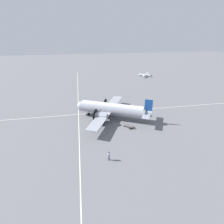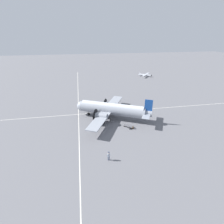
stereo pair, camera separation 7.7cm
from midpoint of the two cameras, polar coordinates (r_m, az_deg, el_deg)
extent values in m
plane|color=slate|center=(46.17, 0.05, -2.05)|extent=(300.00, 300.00, 0.00)
cube|color=silver|center=(45.57, -10.78, -2.90)|extent=(120.00, 0.16, 0.01)
cube|color=silver|center=(49.76, -0.80, 0.02)|extent=(0.16, 120.00, 0.01)
cylinder|color=#9399A3|center=(45.10, 0.05, 0.79)|extent=(10.30, 16.46, 2.79)
cylinder|color=silver|center=(44.79, 0.05, 1.68)|extent=(9.17, 15.34, 1.96)
sphere|color=#9399A3|center=(48.06, -9.75, 1.97)|extent=(2.65, 2.65, 2.65)
cylinder|color=#9399A3|center=(43.57, 10.86, -0.38)|extent=(2.89, 3.67, 1.54)
cube|color=#194799|center=(42.75, 11.90, 1.90)|extent=(0.98, 1.73, 3.21)
cube|color=#9399A3|center=(43.49, 11.42, -0.28)|extent=(7.04, 4.71, 0.10)
cube|color=#9399A3|center=(45.59, -1.45, 0.57)|extent=(20.85, 12.50, 0.20)
cylinder|color=#9399A3|center=(42.46, -3.40, -1.34)|extent=(2.70, 3.30, 1.54)
cylinder|color=black|center=(43.00, -5.41, -1.07)|extent=(2.89, 1.51, 3.23)
sphere|color=black|center=(43.05, -5.59, -1.04)|extent=(0.54, 0.54, 0.54)
cylinder|color=#9399A3|center=(48.94, -0.41, 2.35)|extent=(2.70, 3.30, 1.54)
cylinder|color=black|center=(49.40, -2.19, 2.55)|extent=(2.89, 1.51, 3.23)
sphere|color=black|center=(49.45, -2.35, 2.57)|extent=(0.54, 0.54, 0.54)
cylinder|color=#4C4C51|center=(42.87, -3.00, -2.73)|extent=(0.18, 0.18, 1.00)
cylinder|color=black|center=(43.11, -2.99, -3.32)|extent=(0.77, 1.12, 1.10)
cylinder|color=#4C4C51|center=(49.30, -0.08, 1.11)|extent=(0.18, 0.18, 1.00)
cylinder|color=black|center=(49.50, -0.08, 0.58)|extent=(0.77, 1.12, 1.10)
cylinder|color=#4C4C51|center=(47.98, -7.59, -0.15)|extent=(0.14, 0.14, 0.89)
cylinder|color=black|center=(48.16, -7.56, -0.63)|extent=(0.48, 0.70, 0.70)
cylinder|color=navy|center=(32.06, -0.82, -14.74)|extent=(0.12, 0.12, 0.82)
cylinder|color=navy|center=(31.96, -1.17, -14.90)|extent=(0.12, 0.12, 0.82)
cube|color=silver|center=(31.56, -1.00, -13.82)|extent=(0.34, 0.43, 0.61)
sphere|color=tan|center=(31.29, -1.01, -13.18)|extent=(0.27, 0.27, 0.27)
cylinder|color=silver|center=(31.69, -0.64, -13.70)|extent=(0.10, 0.10, 0.58)
cylinder|color=silver|center=(31.47, -1.37, -14.03)|extent=(0.10, 0.10, 0.58)
cube|color=maroon|center=(31.45, -0.90, -13.80)|extent=(0.03, 0.05, 0.39)
cylinder|color=navy|center=(31.21, -1.01, -13.02)|extent=(0.38, 0.38, 0.07)
cube|color=#47331E|center=(41.47, 6.93, -5.08)|extent=(0.43, 0.18, 0.62)
cube|color=#312315|center=(41.30, 6.95, -4.68)|extent=(0.16, 0.12, 0.02)
cube|color=#232328|center=(41.26, 5.82, -5.27)|extent=(0.46, 0.16, 0.51)
cube|color=black|center=(41.12, 5.84, -4.92)|extent=(0.17, 0.11, 0.02)
cube|color=#56565B|center=(42.11, 5.44, -4.52)|extent=(2.34, 2.40, 0.04)
cube|color=#56565B|center=(41.55, 6.87, -4.64)|extent=(0.74, 0.69, 0.04)
cylinder|color=#56565B|center=(41.25, 6.58, -5.04)|extent=(0.04, 0.04, 0.22)
cylinder|color=#56565B|center=(41.97, 7.14, -4.52)|extent=(0.04, 0.04, 0.22)
cylinder|color=black|center=(42.25, 4.09, -4.61)|extent=(0.24, 0.25, 0.28)
cylinder|color=black|center=(42.85, 4.60, -4.18)|extent=(0.24, 0.25, 0.28)
cylinder|color=black|center=(41.54, 6.29, -5.26)|extent=(0.24, 0.25, 0.28)
cylinder|color=black|center=(42.15, 6.77, -4.81)|extent=(0.24, 0.25, 0.28)
cylinder|color=#B7BCC6|center=(92.76, 10.79, 11.79)|extent=(4.37, 5.19, 0.74)
sphere|color=black|center=(91.88, 12.69, 11.50)|extent=(0.67, 0.67, 0.67)
cube|color=#B7BCC6|center=(92.59, 11.01, 11.96)|extent=(7.68, 6.43, 0.08)
cube|color=#B7BCC6|center=(93.55, 9.06, 12.39)|extent=(0.38, 0.46, 0.96)
cube|color=#B7BCC6|center=(93.66, 9.04, 12.10)|extent=(2.61, 2.22, 0.04)
cylinder|color=black|center=(92.28, 12.05, 11.24)|extent=(0.24, 0.27, 0.28)
cylinder|color=#4C4C51|center=(92.26, 12.06, 11.31)|extent=(0.06, 0.06, 0.21)
cylinder|color=black|center=(93.62, 10.70, 11.55)|extent=(0.24, 0.27, 0.28)
cylinder|color=#4C4C51|center=(93.59, 10.70, 11.61)|extent=(0.06, 0.06, 0.21)
cylinder|color=black|center=(92.37, 10.42, 11.39)|extent=(0.24, 0.27, 0.28)
cylinder|color=#4C4C51|center=(92.34, 10.43, 11.45)|extent=(0.06, 0.06, 0.21)
camera|label=1|loc=(0.04, -89.95, 0.02)|focal=28.00mm
camera|label=2|loc=(0.04, 90.05, -0.02)|focal=28.00mm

